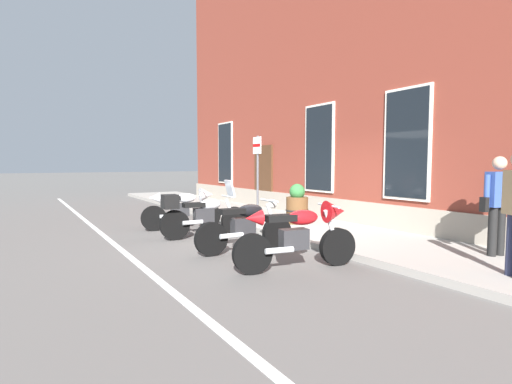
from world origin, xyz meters
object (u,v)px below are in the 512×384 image
motorcycle_silver_touring (201,214)px  motorcycle_white_sport (185,207)px  pedestrian_blue_top (498,200)px  parking_sign (257,166)px  barrel_planter (297,206)px  motorcycle_red_sport (302,233)px  motorcycle_black_naked (246,226)px

motorcycle_silver_touring → motorcycle_white_sport: bearing=174.6°
pedestrian_blue_top → parking_sign: size_ratio=0.73×
pedestrian_blue_top → parking_sign: parking_sign is taller
pedestrian_blue_top → barrel_planter: bearing=-171.7°
motorcycle_white_sport → parking_sign: 2.18m
motorcycle_white_sport → parking_sign: size_ratio=0.89×
motorcycle_red_sport → parking_sign: 4.49m
motorcycle_silver_touring → motorcycle_black_naked: bearing=5.3°
motorcycle_red_sport → motorcycle_white_sport: bearing=-178.0°
motorcycle_black_naked → barrel_planter: bearing=123.5°
motorcycle_white_sport → barrel_planter: bearing=60.4°
motorcycle_white_sport → pedestrian_blue_top: bearing=27.9°
pedestrian_blue_top → motorcycle_red_sport: bearing=-115.2°
motorcycle_black_naked → pedestrian_blue_top: (2.93, 3.12, 0.58)m
barrel_planter → motorcycle_white_sport: bearing=-119.6°
motorcycle_white_sport → motorcycle_black_naked: motorcycle_white_sport is taller
motorcycle_silver_touring → motorcycle_red_sport: (3.26, 0.28, 0.04)m
motorcycle_black_naked → parking_sign: bearing=144.3°
motorcycle_silver_touring → parking_sign: parking_sign is taller
motorcycle_black_naked → motorcycle_red_sport: motorcycle_red_sport is taller
motorcycle_silver_touring → parking_sign: size_ratio=0.92×
motorcycle_silver_touring → pedestrian_blue_top: bearing=35.0°
motorcycle_silver_touring → pedestrian_blue_top: size_ratio=1.26×
motorcycle_black_naked → pedestrian_blue_top: bearing=46.8°
motorcycle_white_sport → motorcycle_red_sport: motorcycle_red_sport is taller
motorcycle_silver_touring → motorcycle_black_naked: motorcycle_silver_touring is taller
parking_sign → barrel_planter: parking_sign is taller
motorcycle_red_sport → motorcycle_black_naked: bearing=-175.4°
motorcycle_red_sport → pedestrian_blue_top: size_ratio=1.26×
motorcycle_silver_touring → parking_sign: bearing=111.4°
motorcycle_black_naked → barrel_planter: 2.94m
motorcycle_white_sport → motorcycle_red_sport: 4.56m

